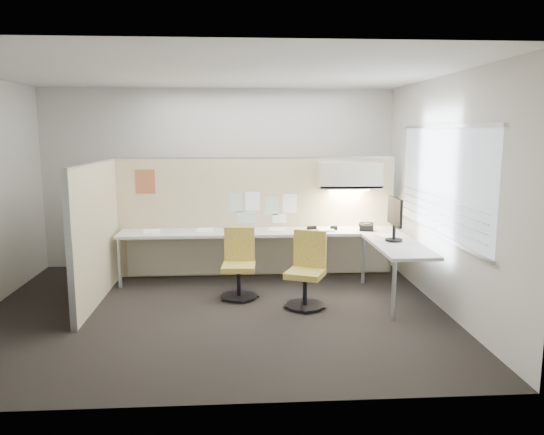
{
  "coord_description": "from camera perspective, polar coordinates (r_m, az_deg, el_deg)",
  "views": [
    {
      "loc": [
        0.27,
        -6.18,
        2.15
      ],
      "look_at": [
        0.74,
        0.8,
        1.0
      ],
      "focal_mm": 35.0,
      "sensor_mm": 36.0,
      "label": 1
    }
  ],
  "objects": [
    {
      "name": "chair_left",
      "position": [
        6.91,
        -3.57,
        -5.21
      ],
      "size": [
        0.47,
        0.47,
        0.89
      ],
      "rotation": [
        0.0,
        0.0,
        -0.07
      ],
      "color": "black",
      "rests_on": "floor"
    },
    {
      "name": "partition_back",
      "position": [
        7.88,
        -1.75,
        0.03
      ],
      "size": [
        4.1,
        0.06,
        1.75
      ],
      "primitive_type": "cube",
      "color": "beige",
      "rests_on": "floor"
    },
    {
      "name": "phone",
      "position": [
        7.73,
        10.08,
        -1.0
      ],
      "size": [
        0.25,
        0.23,
        0.12
      ],
      "rotation": [
        0.0,
        0.0,
        -0.24
      ],
      "color": "black",
      "rests_on": "desk"
    },
    {
      "name": "paper_stack_2",
      "position": [
        7.52,
        -3.13,
        -1.4
      ],
      "size": [
        0.24,
        0.31,
        0.04
      ],
      "primitive_type": "cube",
      "rotation": [
        0.0,
        0.0,
        -0.03
      ],
      "color": "white",
      "rests_on": "desk"
    },
    {
      "name": "paper_stack_3",
      "position": [
        7.65,
        0.52,
        -1.3
      ],
      "size": [
        0.29,
        0.34,
        0.01
      ],
      "primitive_type": "cube",
      "rotation": [
        0.0,
        0.0,
        -0.21
      ],
      "color": "white",
      "rests_on": "desk"
    },
    {
      "name": "task_light_strip",
      "position": [
        7.79,
        8.29,
        2.97
      ],
      "size": [
        0.6,
        0.06,
        0.02
      ],
      "primitive_type": "cube",
      "color": "#FFEABF",
      "rests_on": "overhead_bin"
    },
    {
      "name": "paper_stack_5",
      "position": [
        7.33,
        12.36,
        -1.97
      ],
      "size": [
        0.31,
        0.35,
        0.02
      ],
      "primitive_type": "cube",
      "rotation": [
        0.0,
        0.0,
        0.3
      ],
      "color": "white",
      "rests_on": "desk"
    },
    {
      "name": "wall_right",
      "position": [
        6.7,
        17.94,
        2.46
      ],
      "size": [
        0.02,
        4.5,
        2.8
      ],
      "primitive_type": "cube",
      "color": "beige",
      "rests_on": "ground"
    },
    {
      "name": "wall_front",
      "position": [
        4.01,
        -7.65,
        -1.51
      ],
      "size": [
        5.5,
        0.02,
        2.8
      ],
      "primitive_type": "cube",
      "color": "beige",
      "rests_on": "ground"
    },
    {
      "name": "tape_dispenser",
      "position": [
        7.7,
        6.66,
        -1.12
      ],
      "size": [
        0.1,
        0.06,
        0.06
      ],
      "primitive_type": "cube",
      "rotation": [
        0.0,
        0.0,
        -0.01
      ],
      "color": "black",
      "rests_on": "desk"
    },
    {
      "name": "wall_back",
      "position": [
        8.46,
        -5.66,
        4.21
      ],
      "size": [
        5.5,
        0.02,
        2.8
      ],
      "primitive_type": "cube",
      "color": "beige",
      "rests_on": "ground"
    },
    {
      "name": "poster",
      "position": [
        7.89,
        -13.48,
        3.77
      ],
      "size": [
        0.28,
        0.0,
        0.35
      ],
      "primitive_type": "cube",
      "color": "orange",
      "rests_on": "partition_back"
    },
    {
      "name": "monitor",
      "position": [
        7.01,
        13.05,
        0.13
      ],
      "size": [
        0.22,
        0.54,
        0.56
      ],
      "rotation": [
        0.0,
        0.0,
        1.57
      ],
      "color": "black",
      "rests_on": "desk"
    },
    {
      "name": "paper_stack_1",
      "position": [
        7.63,
        -7.24,
        -1.38
      ],
      "size": [
        0.24,
        0.31,
        0.02
      ],
      "primitive_type": "cube",
      "rotation": [
        0.0,
        0.0,
        -0.04
      ],
      "color": "white",
      "rests_on": "desk"
    },
    {
      "name": "chair_right",
      "position": [
        6.55,
        3.75,
        -5.91
      ],
      "size": [
        0.56,
        0.58,
        0.92
      ],
      "rotation": [
        0.0,
        0.0,
        -0.41
      ],
      "color": "black",
      "rests_on": "floor"
    },
    {
      "name": "paper_stack_0",
      "position": [
        7.63,
        -12.79,
        -1.52
      ],
      "size": [
        0.27,
        0.33,
        0.03
      ],
      "primitive_type": "cube",
      "rotation": [
        0.0,
        0.0,
        0.14
      ],
      "color": "white",
      "rests_on": "desk"
    },
    {
      "name": "floor",
      "position": [
        6.55,
        -6.08,
        -9.93
      ],
      "size": [
        5.5,
        4.5,
        0.01
      ],
      "primitive_type": "cube",
      "color": "black",
      "rests_on": "ground"
    },
    {
      "name": "stapler",
      "position": [
        7.72,
        4.3,
        -1.1
      ],
      "size": [
        0.15,
        0.07,
        0.05
      ],
      "primitive_type": "cube",
      "rotation": [
        0.0,
        0.0,
        0.2
      ],
      "color": "black",
      "rests_on": "desk"
    },
    {
      "name": "partition_left",
      "position": [
        7.02,
        -18.37,
        -1.6
      ],
      "size": [
        0.06,
        2.2,
        1.75
      ],
      "primitive_type": "cube",
      "color": "beige",
      "rests_on": "floor"
    },
    {
      "name": "coat_hook",
      "position": [
        6.32,
        -20.86,
        2.16
      ],
      "size": [
        0.18,
        0.42,
        1.28
      ],
      "color": "silver",
      "rests_on": "partition_left"
    },
    {
      "name": "pinned_papers",
      "position": [
        7.83,
        -1.16,
        1.14
      ],
      "size": [
        1.01,
        0.0,
        0.47
      ],
      "color": "#8CBF8C",
      "rests_on": "partition_back"
    },
    {
      "name": "desk",
      "position": [
        7.49,
        1.31,
        -2.58
      ],
      "size": [
        4.0,
        2.07,
        0.73
      ],
      "color": "beige",
      "rests_on": "floor"
    },
    {
      "name": "window_pane",
      "position": [
        6.67,
        17.81,
        3.74
      ],
      "size": [
        0.01,
        2.8,
        1.3
      ],
      "primitive_type": "cube",
      "color": "#9FABB8",
      "rests_on": "wall_right"
    },
    {
      "name": "ceiling",
      "position": [
        6.22,
        -6.54,
        15.33
      ],
      "size": [
        5.5,
        4.5,
        0.01
      ],
      "primitive_type": "cube",
      "color": "white",
      "rests_on": "wall_back"
    },
    {
      "name": "overhead_bin",
      "position": [
        7.77,
        8.32,
        4.51
      ],
      "size": [
        0.9,
        0.36,
        0.38
      ],
      "primitive_type": "cube",
      "color": "beige",
      "rests_on": "partition_back"
    },
    {
      "name": "paper_stack_4",
      "position": [
        7.69,
        5.74,
        -1.27
      ],
      "size": [
        0.24,
        0.31,
        0.02
      ],
      "primitive_type": "cube",
      "rotation": [
        0.0,
        0.0,
        0.02
      ],
      "color": "white",
      "rests_on": "desk"
    }
  ]
}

